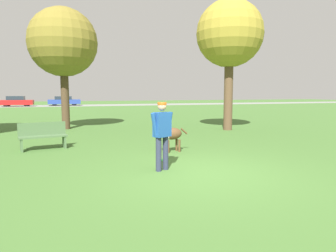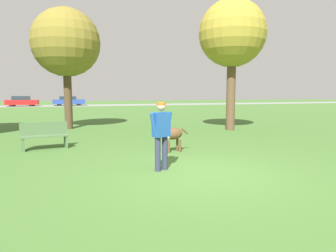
{
  "view_description": "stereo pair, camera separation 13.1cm",
  "coord_description": "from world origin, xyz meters",
  "views": [
    {
      "loc": [
        -2.71,
        -5.85,
        1.77
      ],
      "look_at": [
        -0.26,
        1.51,
        0.9
      ],
      "focal_mm": 32.0,
      "sensor_mm": 36.0,
      "label": 1
    },
    {
      "loc": [
        -2.59,
        -5.89,
        1.77
      ],
      "look_at": [
        -0.26,
        1.51,
        0.9
      ],
      "focal_mm": 32.0,
      "sensor_mm": 36.0,
      "label": 2
    }
  ],
  "objects": [
    {
      "name": "ground_plane",
      "position": [
        0.0,
        0.0,
        0.0
      ],
      "size": [
        120.0,
        120.0,
        0.0
      ],
      "primitive_type": "plane",
      "color": "#426B2D"
    },
    {
      "name": "far_road_strip",
      "position": [
        0.0,
        37.48,
        0.01
      ],
      "size": [
        120.0,
        6.0,
        0.01
      ],
      "color": "gray",
      "rests_on": "ground_plane"
    },
    {
      "name": "person",
      "position": [
        -0.73,
        0.54,
        0.91
      ],
      "size": [
        0.62,
        0.36,
        1.56
      ],
      "rotation": [
        0.0,
        0.0,
        0.44
      ],
      "color": "#2D334C",
      "rests_on": "ground_plane"
    },
    {
      "name": "dog",
      "position": [
        0.16,
        2.48,
        0.53
      ],
      "size": [
        0.98,
        0.41,
        0.76
      ],
      "rotation": [
        0.0,
        0.0,
        3.24
      ],
      "color": "brown",
      "rests_on": "ground_plane"
    },
    {
      "name": "frisbee",
      "position": [
        -0.41,
        1.52,
        0.01
      ],
      "size": [
        0.22,
        0.22,
        0.02
      ],
      "color": "#33D838",
      "rests_on": "ground_plane"
    },
    {
      "name": "tree_near_right",
      "position": [
        4.47,
        6.7,
        4.43
      ],
      "size": [
        3.09,
        3.09,
        6.03
      ],
      "color": "brown",
      "rests_on": "ground_plane"
    },
    {
      "name": "tree_mid_center",
      "position": [
        -2.85,
        9.51,
        4.11
      ],
      "size": [
        3.23,
        3.23,
        5.76
      ],
      "color": "#4C3826",
      "rests_on": "ground_plane"
    },
    {
      "name": "parked_car_red",
      "position": [
        -9.05,
        37.14,
        0.65
      ],
      "size": [
        3.95,
        1.77,
        1.33
      ],
      "rotation": [
        0.0,
        0.0,
        -0.03
      ],
      "color": "red",
      "rests_on": "ground_plane"
    },
    {
      "name": "parked_car_blue",
      "position": [
        -3.26,
        37.69,
        0.65
      ],
      "size": [
        4.25,
        1.93,
        1.28
      ],
      "rotation": [
        0.0,
        0.0,
        0.03
      ],
      "color": "#284293",
      "rests_on": "ground_plane"
    },
    {
      "name": "park_bench",
      "position": [
        -3.5,
        4.14,
        0.45
      ],
      "size": [
        1.45,
        0.67,
        0.84
      ],
      "rotation": [
        0.0,
        0.0,
        0.2
      ],
      "color": "#4C6B42",
      "rests_on": "ground_plane"
    }
  ]
}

